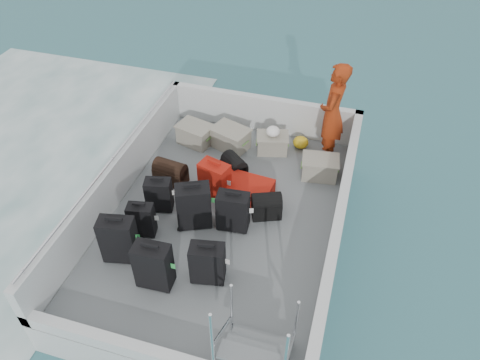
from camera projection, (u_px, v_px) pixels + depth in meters
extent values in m
plane|color=#16474F|center=(223.00, 243.00, 7.62)|extent=(160.00, 160.00, 0.00)
cube|color=silver|center=(223.00, 230.00, 7.42)|extent=(3.60, 5.00, 0.60)
cube|color=slate|center=(222.00, 217.00, 7.21)|extent=(3.30, 4.70, 0.02)
cube|color=silver|center=(117.00, 178.00, 7.34)|extent=(0.14, 5.00, 0.70)
cube|color=silver|center=(338.00, 224.00, 6.60)|extent=(0.14, 5.00, 0.70)
cube|color=silver|center=(263.00, 113.00, 8.72)|extent=(3.60, 0.14, 0.70)
cube|color=silver|center=(156.00, 355.00, 5.40)|extent=(3.60, 0.14, 0.20)
cylinder|color=silver|center=(113.00, 158.00, 7.08)|extent=(0.04, 4.80, 0.04)
cube|color=black|center=(119.00, 240.00, 6.36)|extent=(0.52, 0.36, 0.73)
cube|color=black|center=(142.00, 220.00, 6.76)|extent=(0.40, 0.28, 0.56)
cube|color=black|center=(159.00, 195.00, 7.15)|extent=(0.44, 0.32, 0.57)
cube|color=black|center=(154.00, 266.00, 6.04)|extent=(0.48, 0.29, 0.72)
cube|color=black|center=(194.00, 207.00, 6.84)|extent=(0.58, 0.48, 0.74)
cube|color=#B21C0D|center=(215.00, 180.00, 7.35)|extent=(0.52, 0.39, 0.64)
cube|color=black|center=(208.00, 264.00, 6.13)|extent=(0.49, 0.34, 0.63)
cube|color=black|center=(233.00, 212.00, 6.82)|extent=(0.48, 0.30, 0.65)
cube|color=#B21C0D|center=(247.00, 191.00, 7.41)|extent=(0.83, 0.58, 0.31)
cube|color=gray|center=(195.00, 135.00, 8.50)|extent=(0.67, 0.54, 0.35)
cube|color=gray|center=(231.00, 139.00, 8.40)|extent=(0.72, 0.60, 0.37)
cube|color=gray|center=(272.00, 144.00, 8.33)|extent=(0.59, 0.48, 0.31)
cube|color=gray|center=(320.00, 168.00, 7.80)|extent=(0.61, 0.46, 0.34)
ellipsoid|color=gold|center=(301.00, 142.00, 8.44)|extent=(0.28, 0.26, 0.22)
ellipsoid|color=white|center=(273.00, 133.00, 8.16)|extent=(0.24, 0.24, 0.18)
imported|color=red|center=(332.00, 113.00, 7.73)|extent=(0.48, 0.69, 1.79)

